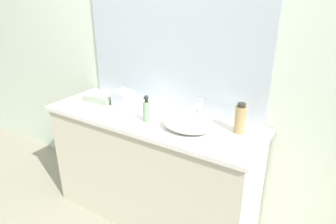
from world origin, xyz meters
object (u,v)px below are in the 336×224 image
Objects in this scene: lotion_bottle at (240,119)px; tissue_box at (123,98)px; sink_basin at (188,123)px; candle_jar at (82,96)px; folded_hand_towel at (101,98)px; soap_dispenser at (147,110)px.

lotion_bottle is 0.91m from tissue_box.
tissue_box reaches higher than sink_basin.
tissue_box is 3.22× the size of candle_jar.
folded_hand_towel is (-0.84, 0.09, -0.02)m from sink_basin.
soap_dispenser reaches higher than folded_hand_towel.
tissue_box is at bearing 0.21° from folded_hand_towel.
sink_basin reaches higher than folded_hand_towel.
folded_hand_towel is (-1.14, -0.05, -0.07)m from lotion_bottle.
sink_basin is at bearing -154.97° from lotion_bottle.
folded_hand_towel is (0.18, 0.04, 0.01)m from candle_jar.
tissue_box is at bearing 5.68° from candle_jar.
lotion_bottle reaches higher than soap_dispenser.
folded_hand_towel is at bearing -179.79° from tissue_box.
lotion_bottle is 1.32m from candle_jar.
sink_basin is 0.33m from lotion_bottle.
sink_basin reaches higher than candle_jar.
tissue_box is 0.42m from candle_jar.
candle_jar is at bearing -167.45° from folded_hand_towel.
tissue_box is at bearing 157.94° from soap_dispenser.
soap_dispenser is (-0.30, -0.04, 0.04)m from sink_basin.
sink_basin is 1.03m from candle_jar.
tissue_box is at bearing -177.07° from lotion_bottle.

